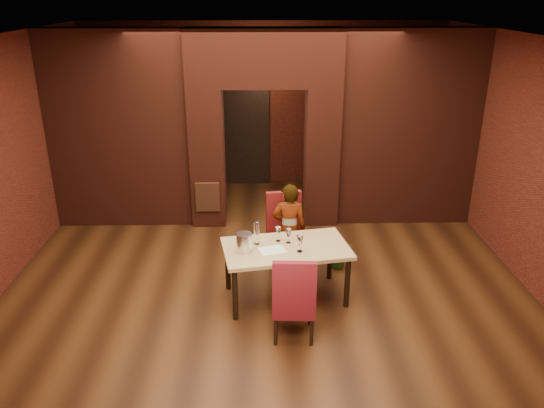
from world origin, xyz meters
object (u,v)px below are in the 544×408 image
at_px(person_seated, 289,228).
at_px(wine_glass_c, 300,244).
at_px(wine_glass_a, 278,234).
at_px(potted_plant, 339,255).
at_px(wine_bucket, 244,243).
at_px(chair_far, 286,233).
at_px(wine_glass_b, 288,236).
at_px(chair_near, 294,295).
at_px(water_bottle, 257,233).
at_px(dining_table, 286,272).

height_order(person_seated, wine_glass_c, person_seated).
height_order(wine_glass_a, potted_plant, wine_glass_a).
xyz_separation_m(person_seated, wine_bucket, (-0.59, -0.83, 0.20)).
relative_size(chair_far, wine_glass_b, 5.79).
bearing_deg(chair_far, potted_plant, -7.68).
height_order(chair_near, wine_glass_b, chair_near).
distance_m(wine_glass_a, wine_glass_b, 0.14).
distance_m(wine_bucket, potted_plant, 1.73).
relative_size(wine_glass_a, wine_glass_b, 1.01).
xyz_separation_m(wine_glass_b, water_bottle, (-0.40, -0.02, 0.06)).
bearing_deg(person_seated, water_bottle, 56.38).
distance_m(wine_bucket, water_bottle, 0.26).
bearing_deg(wine_glass_b, wine_glass_a, 158.26).
xyz_separation_m(wine_glass_a, wine_glass_c, (0.26, -0.30, 0.01)).
relative_size(chair_far, chair_near, 1.04).
distance_m(person_seated, wine_bucket, 1.04).
xyz_separation_m(chair_far, wine_bucket, (-0.56, -0.89, 0.30)).
height_order(wine_glass_b, wine_bucket, wine_bucket).
distance_m(person_seated, wine_glass_b, 0.62).
height_order(dining_table, wine_glass_c, wine_glass_c).
relative_size(dining_table, wine_glass_c, 7.30).
xyz_separation_m(chair_far, potted_plant, (0.76, 0.02, -0.35)).
height_order(chair_far, wine_glass_b, chair_far).
bearing_deg(wine_glass_c, wine_bucket, 178.52).
relative_size(dining_table, wine_bucket, 6.56).
bearing_deg(water_bottle, wine_bucket, -126.15).
distance_m(wine_glass_b, water_bottle, 0.41).
distance_m(chair_near, wine_glass_a, 1.03).
bearing_deg(wine_glass_a, person_seated, 72.82).
distance_m(wine_glass_b, wine_glass_c, 0.28).
bearing_deg(wine_glass_c, chair_near, -99.37).
relative_size(wine_glass_a, wine_glass_c, 0.90).
bearing_deg(dining_table, potted_plant, 34.81).
bearing_deg(chair_near, water_bottle, -62.49).
bearing_deg(potted_plant, wine_bucket, -145.31).
relative_size(wine_bucket, potted_plant, 0.60).
distance_m(wine_glass_a, wine_glass_c, 0.40).
distance_m(wine_glass_c, water_bottle, 0.58).
distance_m(wine_glass_b, potted_plant, 1.20).
height_order(person_seated, wine_glass_a, person_seated).
bearing_deg(wine_glass_a, dining_table, -60.43).
bearing_deg(chair_near, wine_glass_b, -86.41).
distance_m(chair_far, water_bottle, 0.87).
distance_m(wine_glass_a, water_bottle, 0.29).
distance_m(chair_far, wine_glass_b, 0.72).
distance_m(chair_near, wine_bucket, 0.95).
height_order(chair_near, potted_plant, chair_near).
bearing_deg(wine_glass_c, water_bottle, 156.83).
distance_m(chair_near, water_bottle, 1.06).
height_order(wine_glass_c, water_bottle, water_bottle).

